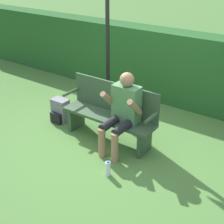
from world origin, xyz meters
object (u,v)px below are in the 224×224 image
backpack (60,111)px  signpost (107,42)px  park_bench (111,112)px  person_seated (123,109)px  water_bottle (108,168)px

backpack → signpost: bearing=48.9°
park_bench → signpost: size_ratio=0.66×
person_seated → signpost: bearing=137.8°
water_bottle → park_bench: bearing=123.4°
backpack → water_bottle: size_ratio=1.80×
person_seated → water_bottle: size_ratio=5.16×
park_bench → signpost: signpost is taller
person_seated → park_bench: bearing=157.5°
backpack → water_bottle: bearing=-25.2°
park_bench → person_seated: 0.41m
person_seated → water_bottle: 0.94m
water_bottle → signpost: 2.25m
park_bench → water_bottle: bearing=-56.6°
water_bottle → signpost: bearing=126.1°
signpost → person_seated: bearing=-42.2°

